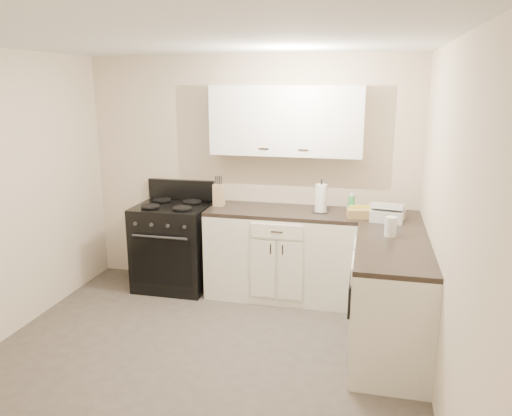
% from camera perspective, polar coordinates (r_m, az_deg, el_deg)
% --- Properties ---
extents(floor, '(3.60, 3.60, 0.00)m').
position_cam_1_polar(floor, '(4.26, -6.76, -17.28)').
color(floor, '#473F38').
rests_on(floor, ground).
extents(ceiling, '(3.60, 3.60, 0.00)m').
position_cam_1_polar(ceiling, '(3.65, -7.94, 18.53)').
color(ceiling, white).
rests_on(ceiling, wall_back).
extents(wall_back, '(3.60, 0.00, 3.60)m').
position_cam_1_polar(wall_back, '(5.45, -0.75, 3.93)').
color(wall_back, beige).
rests_on(wall_back, ground).
extents(wall_right, '(0.00, 3.60, 3.60)m').
position_cam_1_polar(wall_right, '(3.58, 20.90, -2.41)').
color(wall_right, beige).
rests_on(wall_right, ground).
extents(wall_front, '(3.60, 0.00, 3.60)m').
position_cam_1_polar(wall_front, '(2.27, -23.53, -12.13)').
color(wall_front, beige).
rests_on(wall_front, ground).
extents(base_cabinets_back, '(1.55, 0.60, 0.90)m').
position_cam_1_polar(base_cabinets_back, '(5.28, 3.00, -5.39)').
color(base_cabinets_back, silver).
rests_on(base_cabinets_back, floor).
extents(base_cabinets_right, '(0.60, 1.90, 0.90)m').
position_cam_1_polar(base_cabinets_right, '(4.61, 14.95, -8.85)').
color(base_cabinets_right, silver).
rests_on(base_cabinets_right, floor).
extents(countertop_back, '(1.55, 0.60, 0.04)m').
position_cam_1_polar(countertop_back, '(5.15, 3.06, -0.45)').
color(countertop_back, black).
rests_on(countertop_back, base_cabinets_back).
extents(countertop_right, '(0.60, 1.90, 0.04)m').
position_cam_1_polar(countertop_right, '(4.45, 15.33, -3.26)').
color(countertop_right, black).
rests_on(countertop_right, base_cabinets_right).
extents(upper_cabinets, '(1.55, 0.30, 0.70)m').
position_cam_1_polar(upper_cabinets, '(5.14, 3.50, 9.93)').
color(upper_cabinets, white).
rests_on(upper_cabinets, wall_back).
extents(stove, '(0.77, 0.66, 0.93)m').
position_cam_1_polar(stove, '(5.58, -9.41, -4.38)').
color(stove, black).
rests_on(stove, floor).
extents(knife_block, '(0.11, 0.10, 0.23)m').
position_cam_1_polar(knife_block, '(5.31, -4.27, 1.48)').
color(knife_block, tan).
rests_on(knife_block, countertop_back).
extents(paper_towel, '(0.15, 0.15, 0.29)m').
position_cam_1_polar(paper_towel, '(5.06, 7.44, 1.10)').
color(paper_towel, white).
rests_on(paper_towel, countertop_back).
extents(soap_bottle, '(0.08, 0.08, 0.20)m').
position_cam_1_polar(soap_bottle, '(4.98, 10.84, 0.24)').
color(soap_bottle, '#3D9E56').
rests_on(soap_bottle, countertop_back).
extents(wicker_basket, '(0.28, 0.21, 0.09)m').
position_cam_1_polar(wicker_basket, '(4.95, 11.84, -0.56)').
color(wicker_basket, '#AB8750').
rests_on(wicker_basket, countertop_right).
extents(countertop_grill, '(0.34, 0.32, 0.11)m').
position_cam_1_polar(countertop_grill, '(4.90, 14.80, -0.75)').
color(countertop_grill, silver).
rests_on(countertop_grill, countertop_right).
extents(glass_jar, '(0.12, 0.12, 0.17)m').
position_cam_1_polar(glass_jar, '(4.39, 15.13, -2.07)').
color(glass_jar, silver).
rests_on(glass_jar, countertop_right).
extents(oven_mitt_near, '(0.02, 0.15, 0.26)m').
position_cam_1_polar(oven_mitt_near, '(4.12, 10.65, -10.29)').
color(oven_mitt_near, black).
rests_on(oven_mitt_near, base_cabinets_right).
extents(oven_mitt_far, '(0.02, 0.17, 0.29)m').
position_cam_1_polar(oven_mitt_far, '(4.31, 10.78, -9.15)').
color(oven_mitt_far, black).
rests_on(oven_mitt_far, base_cabinets_right).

